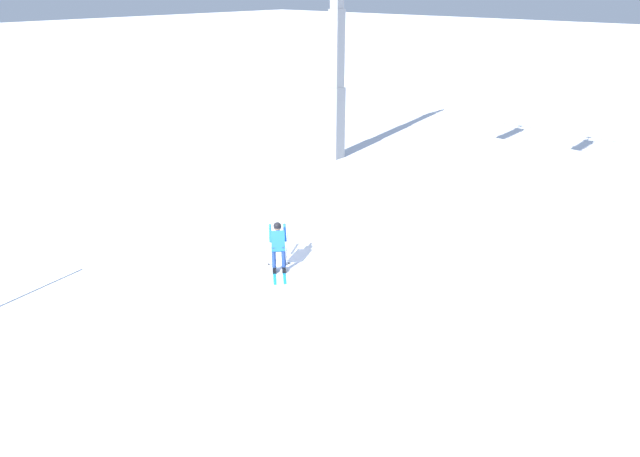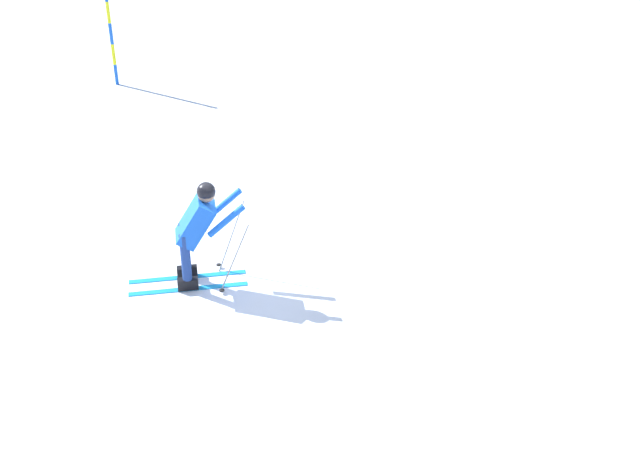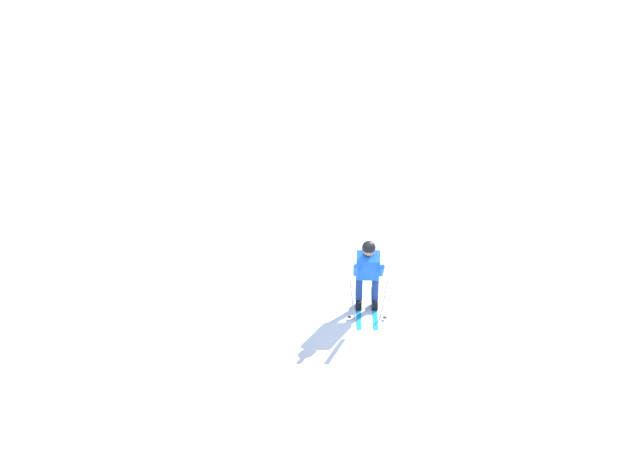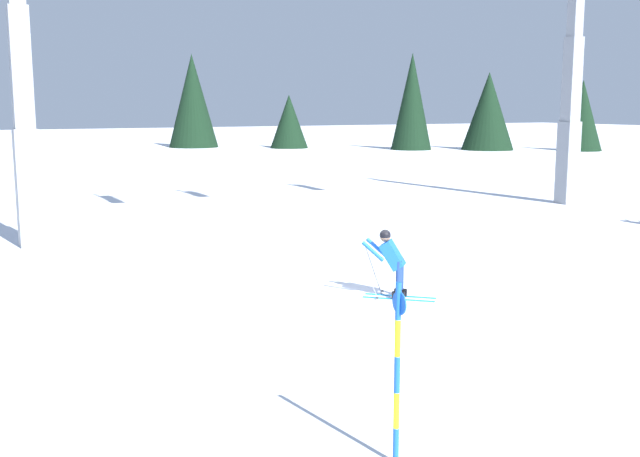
{
  "view_description": "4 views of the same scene",
  "coord_description": "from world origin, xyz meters",
  "px_view_note": "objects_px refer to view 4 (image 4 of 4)",
  "views": [
    {
      "loc": [
        11.44,
        -10.73,
        8.24
      ],
      "look_at": [
        1.09,
        1.0,
        1.14
      ],
      "focal_mm": 30.45,
      "sensor_mm": 36.0,
      "label": 1
    },
    {
      "loc": [
        7.26,
        7.02,
        6.68
      ],
      "look_at": [
        0.28,
        1.62,
        1.45
      ],
      "focal_mm": 47.99,
      "sensor_mm": 36.0,
      "label": 2
    },
    {
      "loc": [
        -9.03,
        9.14,
        7.69
      ],
      "look_at": [
        1.34,
        0.14,
        1.56
      ],
      "focal_mm": 46.27,
      "sensor_mm": 36.0,
      "label": 3
    },
    {
      "loc": [
        -8.55,
        -14.18,
        4.26
      ],
      "look_at": [
        -0.28,
        1.67,
        1.34
      ],
      "focal_mm": 42.45,
      "sensor_mm": 36.0,
      "label": 4
    }
  ],
  "objects_px": {
    "skier_carving_main": "(392,258)",
    "lift_tower_near": "(22,89)",
    "lift_tower_far": "(571,95)",
    "trail_marker_pole": "(397,368)"
  },
  "relations": [
    {
      "from": "lift_tower_near",
      "to": "skier_carving_main",
      "type": "bearing_deg",
      "value": -58.45
    },
    {
      "from": "skier_carving_main",
      "to": "lift_tower_far",
      "type": "relative_size",
      "value": 0.15
    },
    {
      "from": "lift_tower_near",
      "to": "trail_marker_pole",
      "type": "height_order",
      "value": "lift_tower_near"
    },
    {
      "from": "skier_carving_main",
      "to": "lift_tower_far",
      "type": "bearing_deg",
      "value": 33.24
    },
    {
      "from": "lift_tower_near",
      "to": "trail_marker_pole",
      "type": "bearing_deg",
      "value": -83.12
    },
    {
      "from": "lift_tower_far",
      "to": "trail_marker_pole",
      "type": "bearing_deg",
      "value": -139.59
    },
    {
      "from": "lift_tower_near",
      "to": "lift_tower_far",
      "type": "relative_size",
      "value": 1.0
    },
    {
      "from": "skier_carving_main",
      "to": "lift_tower_near",
      "type": "bearing_deg",
      "value": 121.55
    },
    {
      "from": "skier_carving_main",
      "to": "lift_tower_near",
      "type": "distance_m",
      "value": 12.74
    },
    {
      "from": "lift_tower_far",
      "to": "trail_marker_pole",
      "type": "distance_m",
      "value": 26.61
    }
  ]
}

